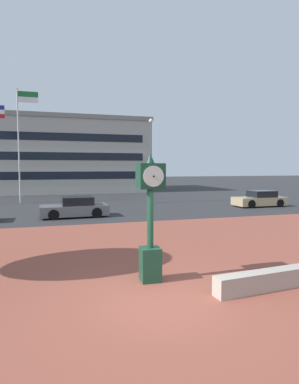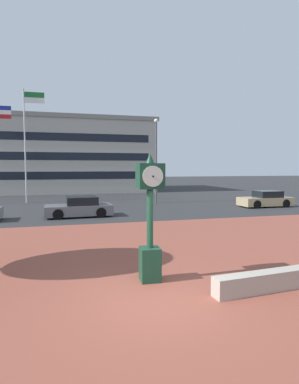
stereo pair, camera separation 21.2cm
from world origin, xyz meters
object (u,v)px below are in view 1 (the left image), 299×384
(car_street_far, at_px, (75,208))
(flagpole_secondary, at_px, (21,136))
(car_street_near, at_px, (260,199))
(civic_building, at_px, (57,156))
(street_lamp_post, at_px, (151,153))
(street_clock, at_px, (150,215))

(car_street_far, relative_size, flagpole_secondary, 0.42)
(car_street_near, height_order, car_street_far, same)
(flagpole_secondary, relative_size, civic_building, 0.44)
(civic_building, bearing_deg, street_lamp_post, -67.04)
(civic_building, bearing_deg, car_street_far, -88.23)
(flagpole_secondary, bearing_deg, street_clock, -76.79)
(car_street_near, bearing_deg, street_lamp_post, 57.63)
(street_clock, xyz_separation_m, flagpole_secondary, (-5.19, 22.11, 4.08))
(flagpole_secondary, xyz_separation_m, street_lamp_post, (10.93, -3.21, -1.47))
(car_street_near, relative_size, car_street_far, 0.98)
(street_clock, bearing_deg, car_street_near, 48.66)
(street_clock, distance_m, flagpole_secondary, 23.07)
(street_clock, xyz_separation_m, civic_building, (-2.01, 37.20, 2.87))
(car_street_near, distance_m, civic_building, 28.25)
(car_street_far, bearing_deg, street_lamp_post, -50.17)
(flagpole_secondary, bearing_deg, car_street_far, -67.68)
(flagpole_secondary, bearing_deg, civic_building, 78.11)
(car_street_near, bearing_deg, street_clock, 136.50)
(car_street_far, bearing_deg, car_street_near, -87.13)
(street_clock, bearing_deg, civic_building, 95.77)
(street_clock, xyz_separation_m, car_street_far, (-1.25, 12.51, -1.27))
(street_clock, relative_size, car_street_near, 0.84)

